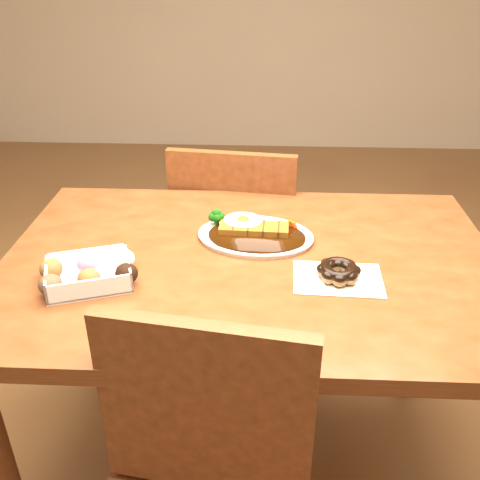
{
  "coord_description": "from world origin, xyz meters",
  "views": [
    {
      "loc": [
        0.03,
        -1.11,
        1.42
      ],
      "look_at": [
        -0.02,
        -0.02,
        0.81
      ],
      "focal_mm": 40.0,
      "sensor_mm": 36.0,
      "label": 1
    }
  ],
  "objects_px": {
    "table": "(250,292)",
    "chair_far": "(238,246)",
    "katsu_curry_plate": "(254,233)",
    "donut_box": "(89,272)",
    "pon_de_ring": "(338,272)"
  },
  "relations": [
    {
      "from": "table",
      "to": "chair_far",
      "type": "xyz_separation_m",
      "value": [
        -0.06,
        0.54,
        -0.17
      ]
    },
    {
      "from": "donut_box",
      "to": "table",
      "type": "bearing_deg",
      "value": 18.63
    },
    {
      "from": "chair_far",
      "to": "donut_box",
      "type": "xyz_separation_m",
      "value": [
        -0.3,
        -0.66,
        0.3
      ]
    },
    {
      "from": "chair_far",
      "to": "donut_box",
      "type": "height_order",
      "value": "chair_far"
    },
    {
      "from": "table",
      "to": "chair_far",
      "type": "relative_size",
      "value": 1.38
    },
    {
      "from": "chair_far",
      "to": "katsu_curry_plate",
      "type": "relative_size",
      "value": 2.78
    },
    {
      "from": "donut_box",
      "to": "katsu_curry_plate",
      "type": "bearing_deg",
      "value": 31.71
    },
    {
      "from": "chair_far",
      "to": "katsu_curry_plate",
      "type": "xyz_separation_m",
      "value": [
        0.06,
        -0.43,
        0.29
      ]
    },
    {
      "from": "donut_box",
      "to": "pon_de_ring",
      "type": "relative_size",
      "value": 1.08
    },
    {
      "from": "table",
      "to": "chair_far",
      "type": "bearing_deg",
      "value": 96.14
    },
    {
      "from": "katsu_curry_plate",
      "to": "donut_box",
      "type": "height_order",
      "value": "katsu_curry_plate"
    },
    {
      "from": "table",
      "to": "pon_de_ring",
      "type": "xyz_separation_m",
      "value": [
        0.2,
        -0.08,
        0.12
      ]
    },
    {
      "from": "table",
      "to": "katsu_curry_plate",
      "type": "bearing_deg",
      "value": 87.1
    },
    {
      "from": "table",
      "to": "donut_box",
      "type": "distance_m",
      "value": 0.4
    },
    {
      "from": "table",
      "to": "katsu_curry_plate",
      "type": "distance_m",
      "value": 0.15
    }
  ]
}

